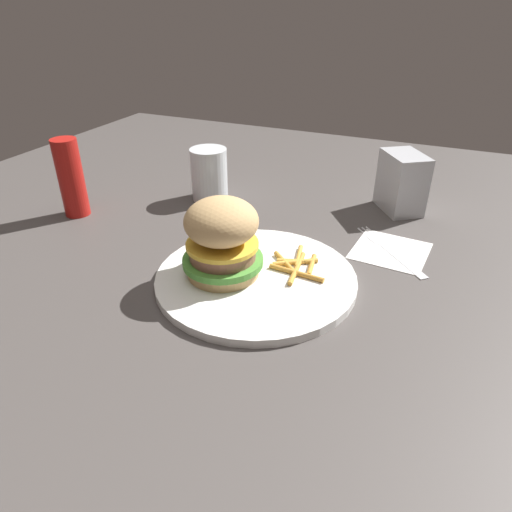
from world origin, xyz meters
TOP-DOWN VIEW (x-y plane):
  - ground_plane at (0.00, 0.00)m, footprint 1.60×1.60m
  - plate at (-0.03, 0.01)m, footprint 0.28×0.28m
  - sandwich at (-0.07, 0.00)m, footprint 0.11×0.11m
  - fries_pile at (0.02, 0.06)m, footprint 0.09×0.11m
  - napkin at (0.13, 0.18)m, footprint 0.12×0.12m
  - fork at (0.13, 0.18)m, footprint 0.13×0.14m
  - drink_glass at (-0.23, 0.25)m, footprint 0.07×0.07m
  - napkin_dispenser at (0.12, 0.35)m, footprint 0.10×0.11m
  - ketchup_bottle at (-0.42, 0.09)m, footprint 0.04×0.04m

SIDE VIEW (x-z plane):
  - ground_plane at x=0.00m, z-range 0.00..0.00m
  - napkin at x=0.13m, z-range 0.00..0.00m
  - fork at x=0.13m, z-range 0.00..0.01m
  - plate at x=-0.03m, z-range 0.00..0.01m
  - fries_pile at x=0.02m, z-range 0.01..0.02m
  - drink_glass at x=-0.23m, z-range 0.00..0.09m
  - napkin_dispenser at x=0.12m, z-range 0.00..0.11m
  - sandwich at x=-0.07m, z-range 0.01..0.12m
  - ketchup_bottle at x=-0.42m, z-range 0.00..0.14m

